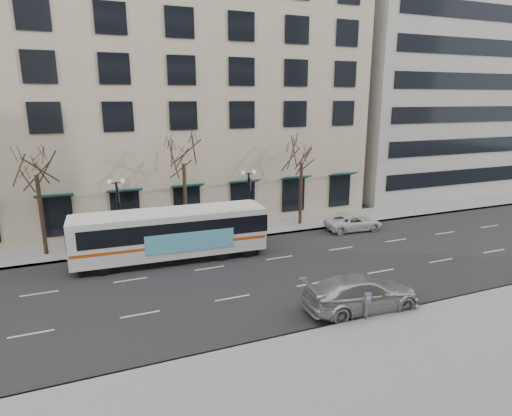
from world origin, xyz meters
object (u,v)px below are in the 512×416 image
tree_far_left (35,161)px  lamp_post_right (249,198)px  tree_far_mid (183,151)px  tree_far_right (302,151)px  silver_car (362,293)px  white_pickup (353,222)px  pay_station (368,301)px  city_bus (172,233)px  lamp_post_left (119,210)px

tree_far_left → lamp_post_right: tree_far_left is taller
tree_far_mid → lamp_post_right: 6.41m
tree_far_right → silver_car: bearing=-105.7°
tree_far_left → white_pickup: bearing=-7.2°
pay_station → city_bus: bearing=133.8°
tree_far_mid → lamp_post_left: bearing=-173.1°
lamp_post_left → silver_car: (10.84, -14.21, -2.04)m
lamp_post_left → tree_far_right: bearing=2.3°
city_bus → white_pickup: size_ratio=2.70×
lamp_post_left → white_pickup: lamp_post_left is taller
lamp_post_left → lamp_post_right: size_ratio=1.00×
tree_far_mid → tree_far_right: 10.01m
tree_far_left → lamp_post_right: (15.01, -0.60, -3.75)m
lamp_post_left → silver_car: 17.99m
tree_far_mid → lamp_post_right: (5.01, -0.60, -3.96)m
tree_far_left → silver_car: bearing=-43.1°
lamp_post_right → city_bus: lamp_post_right is taller
silver_car → tree_far_right: bearing=-11.8°
tree_far_left → pay_station: 22.86m
lamp_post_right → pay_station: size_ratio=3.67×
pay_station → lamp_post_left: bearing=136.6°
city_bus → pay_station: 14.01m
lamp_post_left → pay_station: (10.25, -15.50, -1.77)m
lamp_post_right → silver_car: 14.38m
white_pickup → tree_far_left: bearing=87.7°
tree_far_right → pay_station: size_ratio=5.68×
tree_far_left → white_pickup: size_ratio=1.74×
lamp_post_right → pay_station: (0.25, -15.50, -1.77)m
lamp_post_left → lamp_post_right: (10.00, 0.00, 0.00)m
tree_far_left → city_bus: bearing=-26.7°
lamp_post_right → white_pickup: 9.08m
lamp_post_right → pay_station: 15.60m
silver_car → tree_far_mid: bearing=25.4°
tree_far_left → city_bus: 10.27m
tree_far_left → white_pickup: tree_far_left is taller
tree_far_right → white_pickup: bearing=-40.4°
tree_far_left → pay_station: size_ratio=5.88×
tree_far_right → city_bus: size_ratio=0.62×
lamp_post_left → city_bus: size_ratio=0.40×
tree_far_right → lamp_post_left: bearing=-177.7°
lamp_post_left → pay_station: size_ratio=3.67×
tree_far_right → pay_station: (-4.74, -16.10, -5.24)m
lamp_post_left → silver_car: bearing=-52.7°
silver_car → pay_station: silver_car is taller
tree_far_mid → tree_far_right: (10.00, -0.00, -0.48)m
lamp_post_left → pay_station: 18.67m
pay_station → tree_far_mid: bearing=121.2°
lamp_post_left → lamp_post_right: bearing=0.0°
silver_car → white_pickup: (7.63, 11.85, -0.24)m
pay_station → tree_far_right: bearing=86.7°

